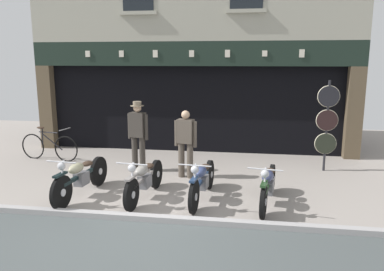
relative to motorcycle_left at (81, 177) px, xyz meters
The scene contains 12 objects.
ground 2.67m from the motorcycle_left, 50.44° to the right, with size 21.69×22.00×0.18m.
shop_facade 6.33m from the motorcycle_left, 74.33° to the left, with size 9.99×4.42×6.46m.
motorcycle_left is the anchor object (origin of this frame).
motorcycle_center_left 1.32m from the motorcycle_left, ahead, with size 0.62×1.98×0.91m.
motorcycle_center 2.50m from the motorcycle_left, ahead, with size 0.62×2.05×0.91m.
motorcycle_center_right 3.78m from the motorcycle_left, ahead, with size 0.62×1.99×0.90m.
salesman_left 2.15m from the motorcycle_left, 72.00° to the left, with size 0.55×0.34×1.77m.
shopkeeper_center 2.55m from the motorcycle_left, 40.33° to the left, with size 0.55×0.29×1.62m.
tyre_sign_pole 6.01m from the motorcycle_left, 26.98° to the left, with size 0.54×0.06×2.29m.
advert_board_near 4.55m from the motorcycle_left, 84.04° to the left, with size 0.76×0.03×1.04m.
advert_board_far 4.55m from the motorcycle_left, 98.70° to the left, with size 0.73×0.03×1.03m.
leaning_bicycle 3.42m from the motorcycle_left, 129.28° to the left, with size 1.82×0.50×0.96m.
Camera 1 is at (1.71, -6.02, 2.79)m, focal length 35.61 mm.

